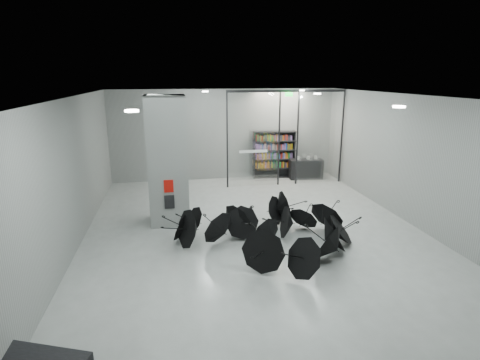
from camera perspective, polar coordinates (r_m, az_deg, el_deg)
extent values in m
plane|color=gray|center=(11.05, 2.97, -8.99)|extent=(14.00, 14.00, 0.00)
cube|color=gray|center=(10.08, 3.29, 12.20)|extent=(10.00, 14.00, 0.02)
cube|color=slate|center=(17.14, -2.34, 6.78)|extent=(10.00, 0.02, 4.00)
cube|color=slate|center=(4.46, 26.08, -21.31)|extent=(10.00, 0.02, 4.00)
cube|color=slate|center=(10.45, -24.62, -0.20)|extent=(0.02, 14.00, 4.00)
cube|color=slate|center=(12.51, 26.01, 2.02)|extent=(0.02, 14.00, 4.00)
cube|color=slate|center=(12.06, -10.79, 2.87)|extent=(1.20, 1.20, 4.00)
cube|color=#A50A07|center=(11.62, -10.63, -0.91)|extent=(0.28, 0.04, 0.38)
cube|color=black|center=(11.76, -10.51, -3.25)|extent=(0.30, 0.03, 0.42)
cube|color=#0CE533|center=(15.84, 7.33, 12.59)|extent=(0.30, 0.06, 0.15)
cube|color=silver|center=(15.86, 2.03, 6.09)|extent=(2.20, 0.02, 3.95)
cube|color=silver|center=(16.72, 11.85, 6.25)|extent=(2.00, 0.02, 3.95)
cube|color=black|center=(15.66, -1.93, 5.97)|extent=(0.06, 0.06, 4.00)
cube|color=black|center=(16.13, 5.87, 6.17)|extent=(0.06, 0.06, 4.00)
cube|color=black|center=(16.37, 8.58, 6.22)|extent=(0.06, 0.06, 4.00)
cube|color=black|center=(17.12, 14.97, 6.26)|extent=(0.06, 0.06, 4.00)
cube|color=black|center=(16.02, 7.12, 13.09)|extent=(5.00, 0.08, 0.10)
cube|color=black|center=(17.62, 9.80, 1.64)|extent=(1.52, 0.69, 0.89)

